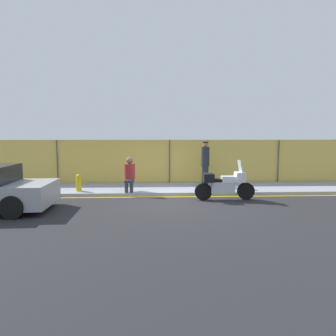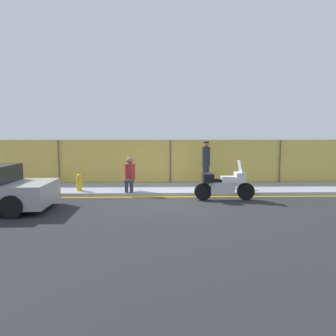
{
  "view_description": "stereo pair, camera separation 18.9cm",
  "coord_description": "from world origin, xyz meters",
  "views": [
    {
      "loc": [
        -0.63,
        -10.19,
        2.29
      ],
      "look_at": [
        -0.17,
        1.01,
        1.05
      ],
      "focal_mm": 32.0,
      "sensor_mm": 36.0,
      "label": 1
    },
    {
      "loc": [
        -0.45,
        -10.2,
        2.29
      ],
      "look_at": [
        -0.17,
        1.01,
        1.05
      ],
      "focal_mm": 32.0,
      "sensor_mm": 36.0,
      "label": 2
    }
  ],
  "objects": [
    {
      "name": "officer_standing",
      "position": [
        1.49,
        2.47,
        1.1
      ],
      "size": [
        0.35,
        0.35,
        1.88
      ],
      "color": "#1E2328",
      "rests_on": "sidewalk"
    },
    {
      "name": "ground_plane",
      "position": [
        0.0,
        0.0,
        0.0
      ],
      "size": [
        120.0,
        120.0,
        0.0
      ],
      "primitive_type": "plane",
      "color": "#262628"
    },
    {
      "name": "person_seated_on_curb",
      "position": [
        -1.64,
        1.3,
        0.85
      ],
      "size": [
        0.42,
        0.69,
        1.31
      ],
      "color": "#2D3342",
      "rests_on": "sidewalk"
    },
    {
      "name": "storefront_fence",
      "position": [
        -0.0,
        3.41,
        1.04
      ],
      "size": [
        35.48,
        0.17,
        2.07
      ],
      "color": "gold",
      "rests_on": "ground_plane"
    },
    {
      "name": "sidewalk",
      "position": [
        0.0,
        2.08,
        0.06
      ],
      "size": [
        37.35,
        2.49,
        0.13
      ],
      "color": "#8E93A3",
      "rests_on": "ground_plane"
    },
    {
      "name": "fire_hydrant",
      "position": [
        -3.62,
        1.39,
        0.45
      ],
      "size": [
        0.21,
        0.26,
        0.66
      ],
      "color": "gold",
      "rests_on": "sidewalk"
    },
    {
      "name": "motorcycle",
      "position": [
        1.79,
        0.16,
        0.56
      ],
      "size": [
        2.13,
        0.51,
        1.41
      ],
      "rotation": [
        0.0,
        0.0,
        0.0
      ],
      "color": "black",
      "rests_on": "ground_plane"
    },
    {
      "name": "curb_paint_stripe",
      "position": [
        0.0,
        0.74,
        0.0
      ],
      "size": [
        37.35,
        0.18,
        0.01
      ],
      "color": "gold",
      "rests_on": "ground_plane"
    }
  ]
}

